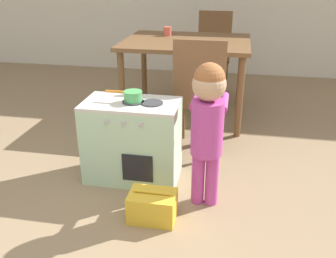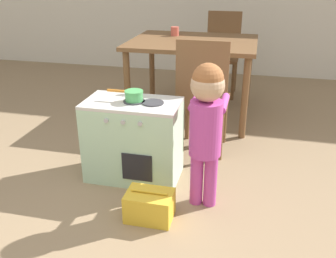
{
  "view_description": "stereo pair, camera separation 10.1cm",
  "coord_description": "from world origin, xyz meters",
  "px_view_note": "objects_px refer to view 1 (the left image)",
  "views": [
    {
      "loc": [
        0.58,
        -1.12,
        1.35
      ],
      "look_at": [
        0.19,
        0.97,
        0.41
      ],
      "focal_mm": 40.0,
      "sensor_mm": 36.0,
      "label": 1
    },
    {
      "loc": [
        0.68,
        -1.1,
        1.35
      ],
      "look_at": [
        0.19,
        0.97,
        0.41
      ],
      "focal_mm": 40.0,
      "sensor_mm": 36.0,
      "label": 2
    }
  ],
  "objects_px": {
    "toy_basket": "(152,206)",
    "child_figure": "(208,116)",
    "dining_chair_far": "(213,52)",
    "dining_table": "(186,50)",
    "dining_chair_near": "(200,95)",
    "cup_on_table": "(167,31)",
    "toy_pot": "(132,95)",
    "play_kitchen": "(133,141)"
  },
  "relations": [
    {
      "from": "play_kitchen",
      "to": "toy_basket",
      "type": "distance_m",
      "value": 0.53
    },
    {
      "from": "play_kitchen",
      "to": "toy_basket",
      "type": "relative_size",
      "value": 2.32
    },
    {
      "from": "play_kitchen",
      "to": "dining_chair_far",
      "type": "relative_size",
      "value": 0.7
    },
    {
      "from": "dining_table",
      "to": "dining_chair_far",
      "type": "xyz_separation_m",
      "value": [
        0.19,
        0.78,
        -0.17
      ]
    },
    {
      "from": "play_kitchen",
      "to": "child_figure",
      "type": "bearing_deg",
      "value": -22.81
    },
    {
      "from": "child_figure",
      "to": "dining_table",
      "type": "bearing_deg",
      "value": 102.76
    },
    {
      "from": "play_kitchen",
      "to": "cup_on_table",
      "type": "xyz_separation_m",
      "value": [
        -0.03,
        1.41,
        0.49
      ]
    },
    {
      "from": "play_kitchen",
      "to": "cup_on_table",
      "type": "distance_m",
      "value": 1.49
    },
    {
      "from": "toy_pot",
      "to": "child_figure",
      "type": "bearing_deg",
      "value": -23.29
    },
    {
      "from": "toy_pot",
      "to": "dining_chair_near",
      "type": "height_order",
      "value": "dining_chair_near"
    },
    {
      "from": "dining_chair_near",
      "to": "cup_on_table",
      "type": "relative_size",
      "value": 10.79
    },
    {
      "from": "dining_chair_far",
      "to": "dining_table",
      "type": "bearing_deg",
      "value": 75.98
    },
    {
      "from": "toy_basket",
      "to": "dining_chair_near",
      "type": "bearing_deg",
      "value": 79.68
    },
    {
      "from": "play_kitchen",
      "to": "dining_chair_near",
      "type": "xyz_separation_m",
      "value": [
        0.39,
        0.46,
        0.19
      ]
    },
    {
      "from": "toy_pot",
      "to": "dining_table",
      "type": "bearing_deg",
      "value": 81.74
    },
    {
      "from": "dining_chair_near",
      "to": "dining_chair_far",
      "type": "height_order",
      "value": "same"
    },
    {
      "from": "toy_basket",
      "to": "dining_chair_far",
      "type": "distance_m",
      "value": 2.46
    },
    {
      "from": "child_figure",
      "to": "cup_on_table",
      "type": "bearing_deg",
      "value": 108.3
    },
    {
      "from": "play_kitchen",
      "to": "toy_pot",
      "type": "height_order",
      "value": "toy_pot"
    },
    {
      "from": "dining_chair_near",
      "to": "dining_chair_far",
      "type": "bearing_deg",
      "value": 90.51
    },
    {
      "from": "toy_basket",
      "to": "child_figure",
      "type": "bearing_deg",
      "value": 38.73
    },
    {
      "from": "play_kitchen",
      "to": "dining_chair_far",
      "type": "xyz_separation_m",
      "value": [
        0.38,
        1.99,
        0.19
      ]
    },
    {
      "from": "toy_basket",
      "to": "toy_pot",
      "type": "bearing_deg",
      "value": 116.87
    },
    {
      "from": "cup_on_table",
      "to": "play_kitchen",
      "type": "bearing_deg",
      "value": -88.87
    },
    {
      "from": "toy_pot",
      "to": "dining_chair_near",
      "type": "distance_m",
      "value": 0.61
    },
    {
      "from": "dining_chair_far",
      "to": "cup_on_table",
      "type": "bearing_deg",
      "value": 54.88
    },
    {
      "from": "toy_pot",
      "to": "dining_chair_far",
      "type": "xyz_separation_m",
      "value": [
        0.37,
        1.99,
        -0.13
      ]
    },
    {
      "from": "play_kitchen",
      "to": "toy_pot",
      "type": "bearing_deg",
      "value": 2.58
    },
    {
      "from": "toy_pot",
      "to": "dining_table",
      "type": "distance_m",
      "value": 1.22
    },
    {
      "from": "toy_pot",
      "to": "dining_table",
      "type": "height_order",
      "value": "dining_table"
    },
    {
      "from": "toy_pot",
      "to": "child_figure",
      "type": "height_order",
      "value": "child_figure"
    },
    {
      "from": "child_figure",
      "to": "dining_chair_near",
      "type": "xyz_separation_m",
      "value": [
        -0.11,
        0.67,
        -0.1
      ]
    },
    {
      "from": "toy_pot",
      "to": "dining_chair_far",
      "type": "height_order",
      "value": "dining_chair_far"
    },
    {
      "from": "toy_basket",
      "to": "dining_chair_far",
      "type": "xyz_separation_m",
      "value": [
        0.15,
        2.42,
        0.38
      ]
    },
    {
      "from": "toy_basket",
      "to": "dining_table",
      "type": "relative_size",
      "value": 0.24
    },
    {
      "from": "toy_basket",
      "to": "cup_on_table",
      "type": "distance_m",
      "value": 1.98
    },
    {
      "from": "toy_basket",
      "to": "dining_chair_near",
      "type": "xyz_separation_m",
      "value": [
        0.16,
        0.89,
        0.38
      ]
    },
    {
      "from": "toy_pot",
      "to": "toy_basket",
      "type": "xyz_separation_m",
      "value": [
        0.22,
        -0.44,
        -0.51
      ]
    },
    {
      "from": "dining_chair_near",
      "to": "play_kitchen",
      "type": "bearing_deg",
      "value": -130.71
    },
    {
      "from": "dining_table",
      "to": "dining_chair_near",
      "type": "relative_size",
      "value": 1.27
    },
    {
      "from": "play_kitchen",
      "to": "dining_table",
      "type": "bearing_deg",
      "value": 81.24
    },
    {
      "from": "dining_chair_near",
      "to": "toy_basket",
      "type": "bearing_deg",
      "value": -100.32
    }
  ]
}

